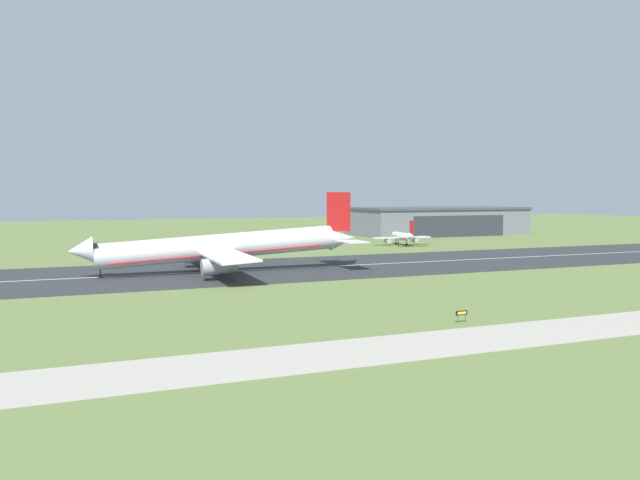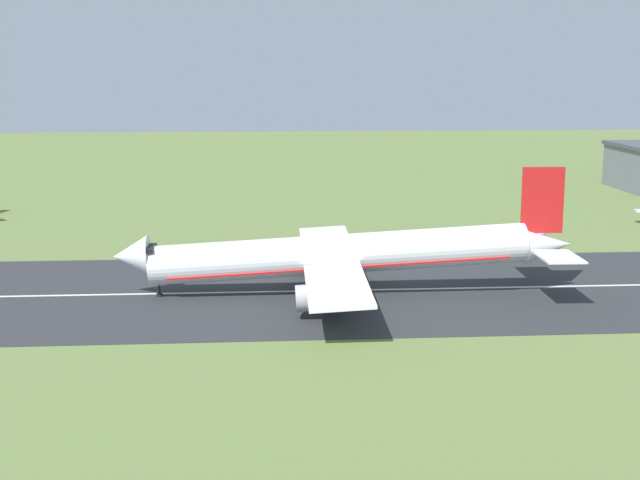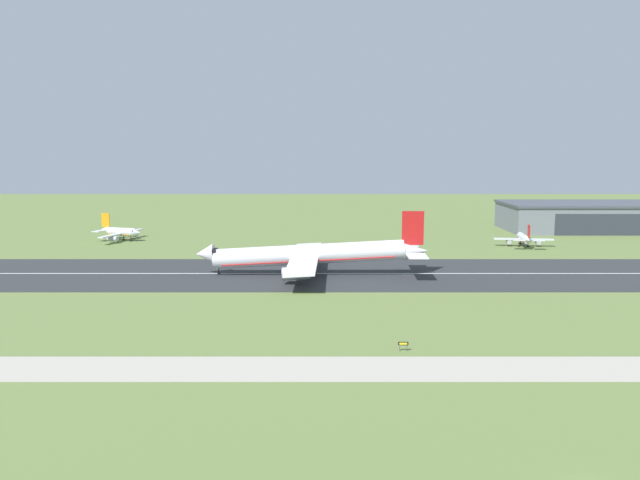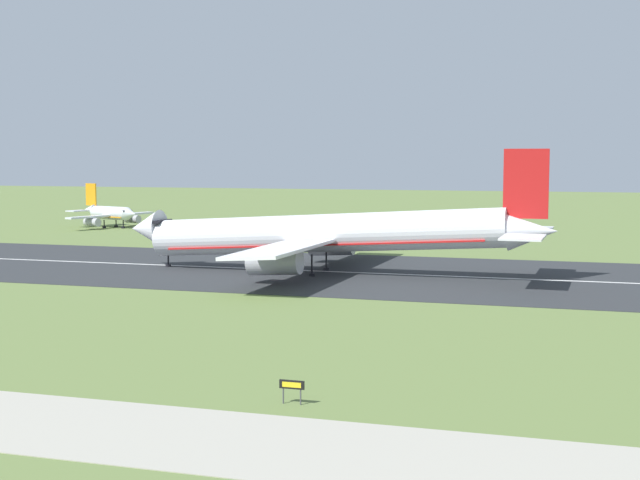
% 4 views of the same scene
% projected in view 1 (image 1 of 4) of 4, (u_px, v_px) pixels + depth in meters
% --- Properties ---
extents(ground_plane, '(707.58, 707.58, 0.00)m').
position_uv_depth(ground_plane, '(489.00, 303.00, 93.47)').
color(ground_plane, olive).
extents(runway_strip, '(467.58, 43.45, 0.06)m').
position_uv_depth(runway_strip, '(343.00, 266.00, 142.07)').
color(runway_strip, '#2B2D30').
rests_on(runway_strip, ground_plane).
extents(runway_centreline, '(420.82, 0.70, 0.01)m').
position_uv_depth(runway_centreline, '(343.00, 266.00, 142.07)').
color(runway_centreline, silver).
rests_on(runway_centreline, runway_strip).
extents(taxiway_road, '(350.69, 10.71, 0.05)m').
position_uv_depth(taxiway_road, '(588.00, 327.00, 75.93)').
color(taxiway_road, '#A8A393').
rests_on(taxiway_road, ground_plane).
extents(hangar_building, '(70.03, 33.01, 11.21)m').
position_uv_depth(hangar_building, '(437.00, 221.00, 256.07)').
color(hangar_building, slate).
rests_on(hangar_building, ground_plane).
extents(airplane_landing, '(60.14, 48.05, 16.76)m').
position_uv_depth(airplane_landing, '(221.00, 247.00, 128.76)').
color(airplane_landing, white).
rests_on(airplane_landing, ground_plane).
extents(airplane_parked_centre, '(19.59, 18.05, 8.22)m').
position_uv_depth(airplane_parked_centre, '(403.00, 237.00, 200.50)').
color(airplane_parked_centre, silver).
rests_on(airplane_parked_centre, ground_plane).
extents(runway_sign, '(1.66, 0.13, 1.56)m').
position_uv_depth(runway_sign, '(462.00, 314.00, 78.50)').
color(runway_sign, '#4C4C51').
rests_on(runway_sign, ground_plane).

